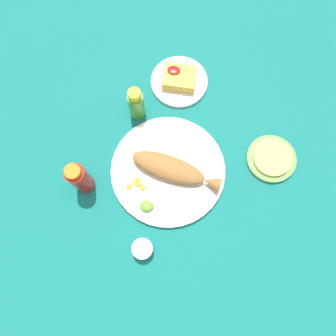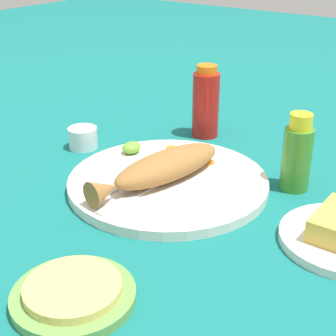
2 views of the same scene
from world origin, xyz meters
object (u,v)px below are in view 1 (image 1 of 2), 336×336
at_px(fork_near, 197,176).
at_px(salt_cup, 143,249).
at_px(fork_far, 191,188).
at_px(hot_sauce_bottle_red, 80,178).
at_px(side_plate_fries, 179,82).
at_px(hot_sauce_bottle_green, 136,104).
at_px(main_plate, 168,170).
at_px(tortilla_plate, 271,159).
at_px(fried_fish, 172,169).

bearing_deg(fork_near, salt_cup, -115.31).
bearing_deg(fork_far, hot_sauce_bottle_red, -174.77).
bearing_deg(side_plate_fries, hot_sauce_bottle_green, 48.18).
bearing_deg(fork_far, main_plate, 148.46).
distance_m(main_plate, salt_cup, 0.26).
bearing_deg(hot_sauce_bottle_red, main_plate, -162.13).
bearing_deg(side_plate_fries, fork_near, 107.15).
bearing_deg(fork_far, tortilla_plate, 29.15).
bearing_deg(side_plate_fries, main_plate, 91.55).
distance_m(fork_near, side_plate_fries, 0.35).
relative_size(fried_fish, fork_far, 1.59).
relative_size(fried_fish, hot_sauce_bottle_green, 2.04).
bearing_deg(hot_sauce_bottle_green, fried_fish, 127.25).
relative_size(fried_fish, hot_sauce_bottle_red, 1.81).
xyz_separation_m(fork_far, hot_sauce_bottle_green, (0.21, -0.24, 0.05)).
relative_size(fried_fish, salt_cup, 4.72).
height_order(fork_near, salt_cup, salt_cup).
bearing_deg(main_plate, side_plate_fries, -88.45).
bearing_deg(tortilla_plate, salt_cup, 43.23).
xyz_separation_m(fried_fish, salt_cup, (0.05, 0.25, -0.02)).
distance_m(fork_far, hot_sauce_bottle_red, 0.34).
xyz_separation_m(fork_far, tortilla_plate, (-0.25, -0.14, -0.01)).
xyz_separation_m(hot_sauce_bottle_green, salt_cup, (-0.09, 0.44, -0.05)).
distance_m(fork_near, hot_sauce_bottle_green, 0.30).
bearing_deg(hot_sauce_bottle_red, fork_near, -167.82).
distance_m(fork_near, hot_sauce_bottle_red, 0.36).
xyz_separation_m(fork_far, side_plate_fries, (0.09, -0.38, -0.01)).
bearing_deg(fork_near, fork_far, -103.35).
xyz_separation_m(hot_sauce_bottle_red, tortilla_plate, (-0.58, -0.17, -0.07)).
distance_m(hot_sauce_bottle_green, tortilla_plate, 0.47).
relative_size(fork_near, side_plate_fries, 0.93).
bearing_deg(side_plate_fries, fork_far, 103.53).
bearing_deg(side_plate_fries, fried_fish, 94.04).
distance_m(fork_near, tortilla_plate, 0.25).
bearing_deg(fried_fish, hot_sauce_bottle_green, -41.40).
bearing_deg(salt_cup, fork_near, -118.12).
height_order(fork_near, tortilla_plate, fork_near).
xyz_separation_m(hot_sauce_bottle_red, salt_cup, (-0.22, 0.17, -0.06)).
bearing_deg(fork_far, salt_cup, -120.63).
bearing_deg(hot_sauce_bottle_red, fork_far, -174.47).
height_order(hot_sauce_bottle_green, tortilla_plate, hot_sauce_bottle_green).
height_order(hot_sauce_bottle_red, salt_cup, hot_sauce_bottle_red).
distance_m(fork_far, hot_sauce_bottle_green, 0.32).
distance_m(fried_fish, hot_sauce_bottle_red, 0.28).
distance_m(salt_cup, tortilla_plate, 0.50).
distance_m(fried_fish, side_plate_fries, 0.33).
height_order(fried_fish, hot_sauce_bottle_red, hot_sauce_bottle_red).
bearing_deg(fork_near, hot_sauce_bottle_red, -165.01).
distance_m(main_plate, side_plate_fries, 0.33).
height_order(main_plate, hot_sauce_bottle_green, hot_sauce_bottle_green).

